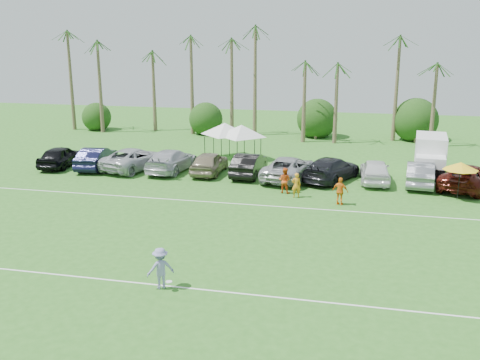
# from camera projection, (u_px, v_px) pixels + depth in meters

# --- Properties ---
(ground) EXTENTS (120.00, 120.00, 0.00)m
(ground) POSITION_uv_depth(u_px,v_px,m) (81.00, 301.00, 21.23)
(ground) COLOR #2D6A20
(ground) RESTS_ON ground
(field_lines) EXTENTS (80.00, 12.10, 0.01)m
(field_lines) POSITION_uv_depth(u_px,v_px,m) (156.00, 232.00, 28.78)
(field_lines) COLOR white
(field_lines) RESTS_ON ground
(palm_tree_0) EXTENTS (2.40, 2.40, 8.90)m
(palm_tree_0) POSITION_uv_depth(u_px,v_px,m) (67.00, 63.00, 59.85)
(palm_tree_0) COLOR brown
(palm_tree_0) RESTS_ON ground
(palm_tree_1) EXTENTS (2.40, 2.40, 9.90)m
(palm_tree_1) POSITION_uv_depth(u_px,v_px,m) (107.00, 56.00, 58.56)
(palm_tree_1) COLOR brown
(palm_tree_1) RESTS_ON ground
(palm_tree_2) EXTENTS (2.40, 2.40, 10.90)m
(palm_tree_2) POSITION_uv_depth(u_px,v_px,m) (150.00, 48.00, 57.28)
(palm_tree_2) COLOR brown
(palm_tree_2) RESTS_ON ground
(palm_tree_3) EXTENTS (2.40, 2.40, 11.90)m
(palm_tree_3) POSITION_uv_depth(u_px,v_px,m) (185.00, 40.00, 56.22)
(palm_tree_3) COLOR brown
(palm_tree_3) RESTS_ON ground
(palm_tree_4) EXTENTS (2.40, 2.40, 8.90)m
(palm_tree_4) POSITION_uv_depth(u_px,v_px,m) (222.00, 65.00, 56.03)
(palm_tree_4) COLOR brown
(palm_tree_4) RESTS_ON ground
(palm_tree_5) EXTENTS (2.40, 2.40, 9.90)m
(palm_tree_5) POSITION_uv_depth(u_px,v_px,m) (260.00, 57.00, 54.96)
(palm_tree_5) COLOR brown
(palm_tree_5) RESTS_ON ground
(palm_tree_6) EXTENTS (2.40, 2.40, 10.90)m
(palm_tree_6) POSITION_uv_depth(u_px,v_px,m) (299.00, 48.00, 53.89)
(palm_tree_6) COLOR brown
(palm_tree_6) RESTS_ON ground
(palm_tree_7) EXTENTS (2.40, 2.40, 11.90)m
(palm_tree_7) POSITION_uv_depth(u_px,v_px,m) (339.00, 40.00, 52.82)
(palm_tree_7) COLOR brown
(palm_tree_7) RESTS_ON ground
(palm_tree_8) EXTENTS (2.40, 2.40, 8.90)m
(palm_tree_8) POSITION_uv_depth(u_px,v_px,m) (390.00, 67.00, 52.42)
(palm_tree_8) COLOR brown
(palm_tree_8) RESTS_ON ground
(palm_tree_9) EXTENTS (2.40, 2.40, 9.90)m
(palm_tree_9) POSITION_uv_depth(u_px,v_px,m) (444.00, 58.00, 51.13)
(palm_tree_9) COLOR brown
(palm_tree_9) RESTS_ON ground
(bush_tree_0) EXTENTS (4.00, 4.00, 4.00)m
(bush_tree_0) POSITION_uv_depth(u_px,v_px,m) (99.00, 114.00, 61.60)
(bush_tree_0) COLOR brown
(bush_tree_0) RESTS_ON ground
(bush_tree_1) EXTENTS (4.00, 4.00, 4.00)m
(bush_tree_1) POSITION_uv_depth(u_px,v_px,m) (207.00, 117.00, 58.84)
(bush_tree_1) COLOR brown
(bush_tree_1) RESTS_ON ground
(bush_tree_2) EXTENTS (4.00, 4.00, 4.00)m
(bush_tree_2) POSITION_uv_depth(u_px,v_px,m) (317.00, 120.00, 56.29)
(bush_tree_2) COLOR brown
(bush_tree_2) RESTS_ON ground
(bush_tree_3) EXTENTS (4.00, 4.00, 4.00)m
(bush_tree_3) POSITION_uv_depth(u_px,v_px,m) (416.00, 124.00, 54.17)
(bush_tree_3) COLOR brown
(bush_tree_3) RESTS_ON ground
(sideline_player_a) EXTENTS (0.68, 0.53, 1.65)m
(sideline_player_a) POSITION_uv_depth(u_px,v_px,m) (296.00, 185.00, 34.96)
(sideline_player_a) COLOR orange
(sideline_player_a) RESTS_ON ground
(sideline_player_b) EXTENTS (0.98, 0.85, 1.74)m
(sideline_player_b) POSITION_uv_depth(u_px,v_px,m) (285.00, 180.00, 35.99)
(sideline_player_b) COLOR #DB5018
(sideline_player_b) RESTS_ON ground
(sideline_player_c) EXTENTS (1.12, 0.73, 1.76)m
(sideline_player_c) POSITION_uv_depth(u_px,v_px,m) (340.00, 191.00, 33.37)
(sideline_player_c) COLOR orange
(sideline_player_c) RESTS_ON ground
(box_truck) EXTENTS (2.72, 5.93, 2.96)m
(box_truck) POSITION_uv_depth(u_px,v_px,m) (430.00, 155.00, 40.54)
(box_truck) COLOR white
(box_truck) RESTS_ON ground
(canopy_tent_left) EXTENTS (4.41, 4.41, 3.57)m
(canopy_tent_left) POSITION_uv_depth(u_px,v_px,m) (225.00, 123.00, 46.33)
(canopy_tent_left) COLOR black
(canopy_tent_left) RESTS_ON ground
(canopy_tent_right) EXTENTS (4.39, 4.39, 3.55)m
(canopy_tent_right) POSITION_uv_depth(u_px,v_px,m) (242.00, 125.00, 45.37)
(canopy_tent_right) COLOR black
(canopy_tent_right) RESTS_ON ground
(market_umbrella) EXTENTS (2.24, 2.24, 2.49)m
(market_umbrella) POSITION_uv_depth(u_px,v_px,m) (461.00, 166.00, 34.11)
(market_umbrella) COLOR black
(market_umbrella) RESTS_ON ground
(frisbee_player) EXTENTS (1.32, 1.19, 1.78)m
(frisbee_player) POSITION_uv_depth(u_px,v_px,m) (160.00, 268.00, 22.12)
(frisbee_player) COLOR #8583BA
(frisbee_player) RESTS_ON ground
(parked_car_0) EXTENTS (2.36, 5.20, 1.73)m
(parked_car_0) POSITION_uv_depth(u_px,v_px,m) (61.00, 156.00, 43.41)
(parked_car_0) COLOR black
(parked_car_0) RESTS_ON ground
(parked_car_1) EXTENTS (2.39, 5.42, 1.73)m
(parked_car_1) POSITION_uv_depth(u_px,v_px,m) (96.00, 158.00, 42.86)
(parked_car_1) COLOR black
(parked_car_1) RESTS_ON ground
(parked_car_2) EXTENTS (4.28, 6.74, 1.73)m
(parked_car_2) POSITION_uv_depth(u_px,v_px,m) (134.00, 159.00, 42.55)
(parked_car_2) COLOR #AEB0B5
(parked_car_2) RESTS_ON ground
(parked_car_3) EXTENTS (3.04, 6.19, 1.73)m
(parked_car_3) POSITION_uv_depth(u_px,v_px,m) (172.00, 160.00, 41.97)
(parked_car_3) COLOR #B1B1BA
(parked_car_3) RESTS_ON ground
(parked_car_4) EXTENTS (2.08, 5.09, 1.73)m
(parked_car_4) POSITION_uv_depth(u_px,v_px,m) (209.00, 163.00, 41.22)
(parked_car_4) COLOR gray
(parked_car_4) RESTS_ON ground
(parked_car_5) EXTENTS (2.01, 5.31, 1.73)m
(parked_car_5) POSITION_uv_depth(u_px,v_px,m) (249.00, 164.00, 40.60)
(parked_car_5) COLOR black
(parked_car_5) RESTS_ON ground
(parked_car_6) EXTENTS (3.81, 6.60, 1.73)m
(parked_car_6) POSITION_uv_depth(u_px,v_px,m) (289.00, 168.00, 39.45)
(parked_car_6) COLOR #9B9CA0
(parked_car_6) RESTS_ON ground
(parked_car_7) EXTENTS (4.55, 6.44, 1.73)m
(parked_car_7) POSITION_uv_depth(u_px,v_px,m) (331.00, 169.00, 39.16)
(parked_car_7) COLOR black
(parked_car_7) RESTS_ON ground
(parked_car_8) EXTENTS (2.23, 5.15, 1.73)m
(parked_car_8) POSITION_uv_depth(u_px,v_px,m) (375.00, 171.00, 38.65)
(parked_car_8) COLOR silver
(parked_car_8) RESTS_ON ground
(parked_car_9) EXTENTS (2.30, 5.40, 1.73)m
(parked_car_9) POSITION_uv_depth(u_px,v_px,m) (420.00, 173.00, 37.87)
(parked_car_9) COLOR slate
(parked_car_9) RESTS_ON ground
(parked_car_10) EXTENTS (5.01, 6.85, 1.73)m
(parked_car_10) POSITION_uv_depth(u_px,v_px,m) (467.00, 177.00, 36.98)
(parked_car_10) COLOR #4A130D
(parked_car_10) RESTS_ON ground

